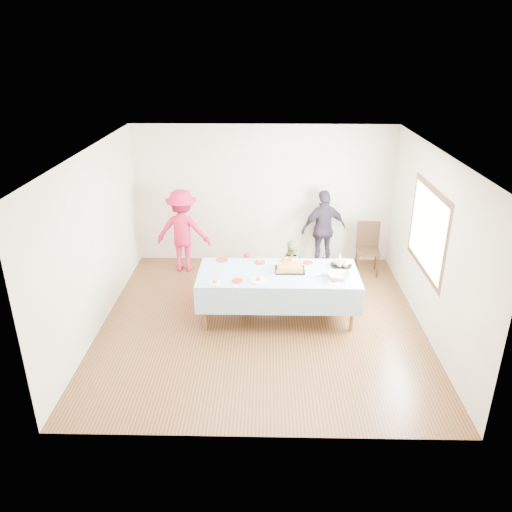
{
  "coord_description": "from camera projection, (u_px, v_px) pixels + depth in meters",
  "views": [
    {
      "loc": [
        0.06,
        -6.85,
        4.1
      ],
      "look_at": [
        -0.09,
        0.3,
        1.01
      ],
      "focal_mm": 35.0,
      "sensor_mm": 36.0,
      "label": 1
    }
  ],
  "objects": [
    {
      "name": "plate_red_far_c",
      "position": [
        286.0,
        261.0,
        8.18
      ],
      "size": [
        0.19,
        0.19,
        0.01
      ],
      "primitive_type": "cylinder",
      "color": "red",
      "rests_on": "party_table"
    },
    {
      "name": "ground",
      "position": [
        261.0,
        322.0,
        7.91
      ],
      "size": [
        5.0,
        5.0,
        0.0
      ],
      "primitive_type": "plane",
      "color": "#492B14",
      "rests_on": "ground"
    },
    {
      "name": "fork_pile",
      "position": [
        323.0,
        275.0,
        7.63
      ],
      "size": [
        0.24,
        0.18,
        0.07
      ],
      "primitive_type": null,
      "color": "white",
      "rests_on": "party_table"
    },
    {
      "name": "plate_red_far_a",
      "position": [
        222.0,
        260.0,
        8.21
      ],
      "size": [
        0.2,
        0.2,
        0.01
      ],
      "primitive_type": "cylinder",
      "color": "red",
      "rests_on": "party_table"
    },
    {
      "name": "plate_white_left",
      "position": [
        215.0,
        283.0,
        7.43
      ],
      "size": [
        0.2,
        0.2,
        0.01
      ],
      "primitive_type": "cylinder",
      "color": "white",
      "rests_on": "party_table"
    },
    {
      "name": "punch_bowl",
      "position": [
        339.0,
        276.0,
        7.57
      ],
      "size": [
        0.33,
        0.33,
        0.08
      ],
      "primitive_type": "imported",
      "color": "silver",
      "rests_on": "party_table"
    },
    {
      "name": "rolls_tray",
      "position": [
        341.0,
        263.0,
        7.99
      ],
      "size": [
        0.34,
        0.34,
        0.1
      ],
      "color": "black",
      "rests_on": "party_table"
    },
    {
      "name": "toddler_left",
      "position": [
        247.0,
        274.0,
        8.58
      ],
      "size": [
        0.32,
        0.24,
        0.82
      ],
      "primitive_type": "imported",
      "rotation": [
        0.0,
        0.0,
        3.29
      ],
      "color": "#B4164A",
      "rests_on": "ground"
    },
    {
      "name": "plate_red_near",
      "position": [
        237.0,
        281.0,
        7.5
      ],
      "size": [
        0.17,
        0.17,
        0.01
      ],
      "primitive_type": "cylinder",
      "color": "red",
      "rests_on": "party_table"
    },
    {
      "name": "birthday_cake",
      "position": [
        290.0,
        268.0,
        7.83
      ],
      "size": [
        0.47,
        0.36,
        0.08
      ],
      "color": "black",
      "rests_on": "party_table"
    },
    {
      "name": "adult_right",
      "position": [
        324.0,
        229.0,
        9.6
      ],
      "size": [
        0.97,
        0.64,
        1.54
      ],
      "primitive_type": "imported",
      "rotation": [
        0.0,
        0.0,
        3.47
      ],
      "color": "#2F2736",
      "rests_on": "ground"
    },
    {
      "name": "plate_white_right",
      "position": [
        333.0,
        282.0,
        7.44
      ],
      "size": [
        0.2,
        0.2,
        0.01
      ],
      "primitive_type": "cylinder",
      "color": "white",
      "rests_on": "party_table"
    },
    {
      "name": "room_walls",
      "position": [
        266.0,
        216.0,
        7.21
      ],
      "size": [
        5.04,
        5.04,
        2.72
      ],
      "color": "beige",
      "rests_on": "ground"
    },
    {
      "name": "plate_white_mid",
      "position": [
        258.0,
        280.0,
        7.51
      ],
      "size": [
        0.24,
        0.24,
        0.01
      ],
      "primitive_type": "cylinder",
      "color": "white",
      "rests_on": "party_table"
    },
    {
      "name": "party_hat",
      "position": [
        340.0,
        257.0,
        8.15
      ],
      "size": [
        0.09,
        0.09,
        0.15
      ],
      "primitive_type": "cone",
      "color": "white",
      "rests_on": "party_table"
    },
    {
      "name": "plate_red_far_d",
      "position": [
        308.0,
        262.0,
        8.11
      ],
      "size": [
        0.16,
        0.16,
        0.01
      ],
      "primitive_type": "cylinder",
      "color": "red",
      "rests_on": "party_table"
    },
    {
      "name": "toddler_mid",
      "position": [
        292.0,
        261.0,
        9.16
      ],
      "size": [
        0.44,
        0.35,
        0.78
      ],
      "primitive_type": "imported",
      "rotation": [
        0.0,
        0.0,
        3.46
      ],
      "color": "#28792F",
      "rests_on": "ground"
    },
    {
      "name": "dining_chair",
      "position": [
        368.0,
        245.0,
        9.44
      ],
      "size": [
        0.46,
        0.46,
        0.98
      ],
      "rotation": [
        0.0,
        0.0,
        -0.08
      ],
      "color": "black",
      "rests_on": "ground"
    },
    {
      "name": "adult_left",
      "position": [
        183.0,
        231.0,
        9.43
      ],
      "size": [
        1.07,
        0.67,
        1.59
      ],
      "primitive_type": "imported",
      "rotation": [
        0.0,
        0.0,
        3.06
      ],
      "color": "#BC173F",
      "rests_on": "ground"
    },
    {
      "name": "party_table",
      "position": [
        278.0,
        276.0,
        7.8
      ],
      "size": [
        2.5,
        1.1,
        0.78
      ],
      "color": "brown",
      "rests_on": "ground"
    },
    {
      "name": "toddler_right",
      "position": [
        291.0,
        264.0,
        9.03
      ],
      "size": [
        0.44,
        0.39,
        0.77
      ],
      "primitive_type": "imported",
      "rotation": [
        0.0,
        0.0,
        2.85
      ],
      "color": "tan",
      "rests_on": "ground"
    },
    {
      "name": "plate_red_far_b",
      "position": [
        259.0,
        262.0,
        8.12
      ],
      "size": [
        0.18,
        0.18,
        0.01
      ],
      "primitive_type": "cylinder",
      "color": "red",
      "rests_on": "party_table"
    }
  ]
}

